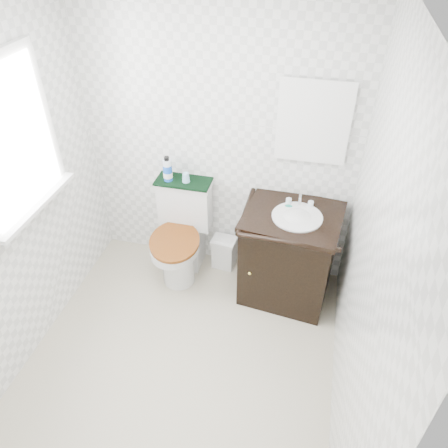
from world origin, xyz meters
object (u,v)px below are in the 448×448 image
at_px(toilet, 182,237).
at_px(vanity, 289,253).
at_px(trash_bin, 224,252).
at_px(cup, 186,177).
at_px(mouthwash_bottle, 168,170).

relative_size(toilet, vanity, 0.93).
xyz_separation_m(toilet, vanity, (0.93, -0.06, 0.06)).
bearing_deg(trash_bin, cup, -176.24).
bearing_deg(trash_bin, vanity, -18.49).
distance_m(toilet, trash_bin, 0.43).
bearing_deg(cup, mouthwash_bottle, -175.73).
relative_size(toilet, mouthwash_bottle, 4.05).
distance_m(toilet, vanity, 0.93).
bearing_deg(mouthwash_bottle, vanity, -8.94).
xyz_separation_m(toilet, mouthwash_bottle, (-0.12, 0.10, 0.60)).
height_order(trash_bin, cup, cup).
relative_size(vanity, trash_bin, 3.02).
height_order(vanity, trash_bin, vanity).
bearing_deg(toilet, vanity, -3.78).
bearing_deg(cup, vanity, -11.05).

